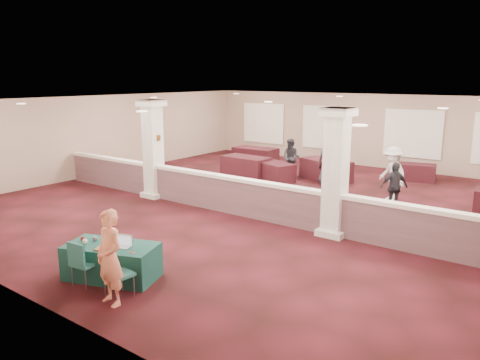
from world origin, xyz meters
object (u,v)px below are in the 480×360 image
Objects in this scene: conf_chair_main at (115,271)px; attendee_b at (393,174)px; attendee_a at (291,158)px; near_table at (112,261)px; conf_chair_side at (82,260)px; far_table_back_center at (326,170)px; attendee_c at (394,187)px; woman at (110,258)px; far_table_front_center at (274,171)px; far_table_back_left at (255,156)px; attendee_d at (328,162)px; far_table_back_right at (413,172)px; far_table_front_left at (246,166)px.

attendee_b is at bearing 84.61° from conf_chair_main.
near_table is at bearing -89.03° from attendee_a.
conf_chair_side is 0.59× the size of attendee_a.
attendee_c is at bearing -37.19° from far_table_back_center.
woman is at bearing -66.07° from attendee_b.
far_table_front_center is 3.25m from far_table_back_left.
woman is 10.76m from attendee_d.
woman is at bearing -152.10° from attendee_c.
far_table_back_right is 4.73m from attendee_a.
far_table_front_left is 1.33m from far_table_front_center.
near_table is 0.92× the size of far_table_front_left.
far_table_front_left is 1.00× the size of far_table_back_left.
far_table_front_center reaches higher than near_table.
far_table_back_left is at bearing 118.03° from conf_chair_main.
near_table is 1.05× the size of woman.
conf_chair_main is 11.41m from attendee_a.
attendee_c is (2.08, 8.57, 0.22)m from conf_chair_main.
attendee_a is (0.18, 1.00, 0.41)m from far_table_front_center.
far_table_front_center is at bearing -110.39° from attendee_a.
far_table_back_center is 1.34× the size of attendee_c.
far_table_front_center is 5.41m from far_table_back_right.
attendee_b is at bearing -84.16° from far_table_back_right.
near_table is at bearing 71.49° from conf_chair_side.
attendee_d is at bearing -163.30° from attendee_b.
attendee_d is at bearing 99.58° from conf_chair_main.
attendee_d reaches higher than attendee_c.
conf_chair_side is at bearing -77.89° from far_table_front_center.
woman is 11.16m from far_table_front_left.
conf_chair_main is at bearing -85.74° from attendee_a.
attendee_b is at bearing 167.69° from attendee_d.
far_table_back_center is at bearing 22.50° from far_table_front_left.
woman is at bearing -53.37° from conf_chair_main.
far_table_back_left is at bearing 91.34° from near_table.
far_table_back_right is at bearing 36.91° from far_table_back_center.
far_table_back_right is 0.91× the size of attendee_d.
conf_chair_side is at bearing -71.81° from attendee_b.
woman reaches higher than near_table.
attendee_d reaches higher than attendee_a.
conf_chair_main is 10.59m from attendee_d.
attendee_a is at bearing -11.59° from attendee_d.
attendee_c is at bearing -25.89° from far_table_back_left.
conf_chair_main is 0.98× the size of conf_chair_side.
conf_chair_side is 0.46× the size of far_table_back_center.
conf_chair_side is at bearing -99.17° from far_table_back_right.
attendee_b is at bearing -3.07° from far_table_front_center.
far_table_back_center is at bearing 104.11° from woman.
far_table_back_center is at bearing 86.70° from conf_chair_side.
conf_chair_side reaches higher than far_table_front_left.
far_table_front_left reaches higher than near_table.
conf_chair_main is 0.58× the size of attendee_a.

